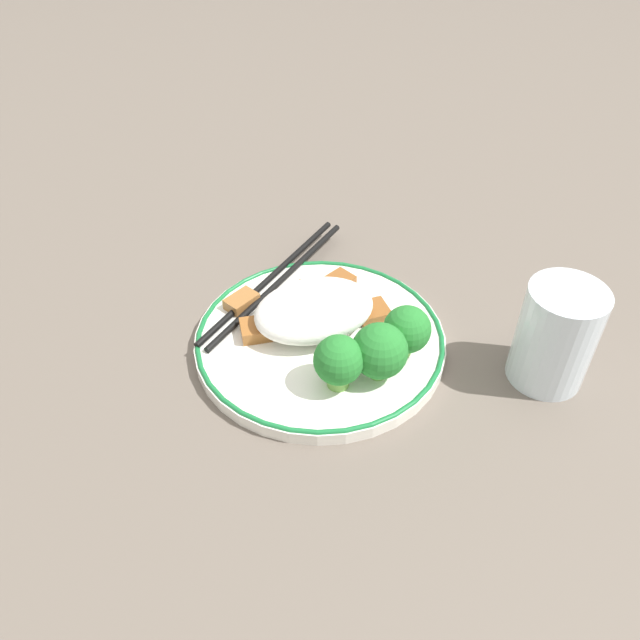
# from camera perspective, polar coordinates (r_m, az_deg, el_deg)

# --- Properties ---
(ground_plane) EXTENTS (3.00, 3.00, 0.00)m
(ground_plane) POSITION_cam_1_polar(r_m,az_deg,el_deg) (0.61, -0.00, -2.33)
(ground_plane) COLOR #665B51
(plate) EXTENTS (0.24, 0.24, 0.02)m
(plate) POSITION_cam_1_polar(r_m,az_deg,el_deg) (0.60, -0.00, -1.76)
(plate) COLOR white
(plate) RESTS_ON ground_plane
(rice_mound) EXTENTS (0.12, 0.08, 0.04)m
(rice_mound) POSITION_cam_1_polar(r_m,az_deg,el_deg) (0.59, -0.59, 0.91)
(rice_mound) COLOR white
(rice_mound) RESTS_ON plate
(broccoli_back_left) EXTENTS (0.04, 0.04, 0.05)m
(broccoli_back_left) POSITION_cam_1_polar(r_m,az_deg,el_deg) (0.53, 1.72, -3.78)
(broccoli_back_left) COLOR #72AD4C
(broccoli_back_left) RESTS_ON plate
(broccoli_back_center) EXTENTS (0.05, 0.05, 0.05)m
(broccoli_back_center) POSITION_cam_1_polar(r_m,az_deg,el_deg) (0.54, 5.47, -2.86)
(broccoli_back_center) COLOR #72AD4C
(broccoli_back_center) RESTS_ON plate
(broccoli_back_right) EXTENTS (0.04, 0.04, 0.05)m
(broccoli_back_right) POSITION_cam_1_polar(r_m,az_deg,el_deg) (0.56, 7.95, -0.89)
(broccoli_back_right) COLOR #72AD4C
(broccoli_back_right) RESTS_ON plate
(meat_near_front) EXTENTS (0.03, 0.03, 0.01)m
(meat_near_front) POSITION_cam_1_polar(r_m,az_deg,el_deg) (0.65, 1.82, 3.64)
(meat_near_front) COLOR brown
(meat_near_front) RESTS_ON plate
(meat_near_left) EXTENTS (0.05, 0.05, 0.01)m
(meat_near_left) POSITION_cam_1_polar(r_m,az_deg,el_deg) (0.63, -1.02, 2.24)
(meat_near_left) COLOR brown
(meat_near_left) RESTS_ON plate
(meat_near_right) EXTENTS (0.03, 0.03, 0.01)m
(meat_near_right) POSITION_cam_1_polar(r_m,az_deg,el_deg) (0.62, 4.80, 0.76)
(meat_near_right) COLOR brown
(meat_near_right) RESTS_ON plate
(meat_near_back) EXTENTS (0.03, 0.03, 0.01)m
(meat_near_back) POSITION_cam_1_polar(r_m,az_deg,el_deg) (0.60, -5.89, -0.88)
(meat_near_back) COLOR #995B28
(meat_near_back) RESTS_ON plate
(meat_on_rice_edge) EXTENTS (0.04, 0.03, 0.01)m
(meat_on_rice_edge) POSITION_cam_1_polar(r_m,az_deg,el_deg) (0.63, -7.18, 1.71)
(meat_on_rice_edge) COLOR #9E6633
(meat_on_rice_edge) RESTS_ON plate
(chopsticks) EXTENTS (0.20, 0.16, 0.01)m
(chopsticks) POSITION_cam_1_polar(r_m,az_deg,el_deg) (0.66, -4.15, 3.68)
(chopsticks) COLOR black
(chopsticks) RESTS_ON plate
(drinking_glass) EXTENTS (0.07, 0.07, 0.10)m
(drinking_glass) POSITION_cam_1_polar(r_m,az_deg,el_deg) (0.58, 20.75, -1.36)
(drinking_glass) COLOR silver
(drinking_glass) RESTS_ON ground_plane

